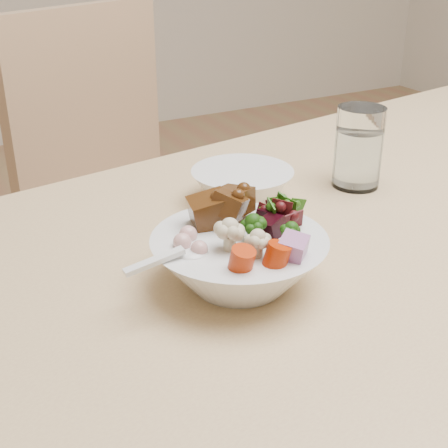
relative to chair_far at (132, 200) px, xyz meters
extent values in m
cube|color=tan|center=(0.03, -0.07, -0.06)|extent=(0.59, 0.59, 0.04)
cube|color=tan|center=(-0.05, 0.11, 0.18)|extent=(0.41, 0.22, 0.49)
cylinder|color=tan|center=(-0.06, -0.32, -0.31)|extent=(0.04, 0.04, 0.45)
cylinder|color=tan|center=(0.28, -0.16, -0.31)|extent=(0.04, 0.04, 0.45)
cylinder|color=tan|center=(-0.22, 0.02, -0.31)|extent=(0.04, 0.04, 0.45)
cylinder|color=tan|center=(0.12, 0.18, -0.31)|extent=(0.04, 0.04, 0.45)
sphere|color=black|center=(-0.13, -0.75, 0.27)|extent=(0.03, 0.03, 0.03)
sphere|color=beige|center=(-0.16, -0.75, 0.28)|extent=(0.04, 0.04, 0.04)
cube|color=black|center=(-0.09, -0.72, 0.27)|extent=(0.03, 0.03, 0.02)
cube|color=#9E5F95|center=(-0.12, -0.80, 0.27)|extent=(0.04, 0.04, 0.03)
cylinder|color=#B52E04|center=(-0.17, -0.79, 0.27)|extent=(0.03, 0.03, 0.03)
sphere|color=#D59995|center=(-0.20, -0.74, 0.27)|extent=(0.02, 0.02, 0.02)
ellipsoid|color=white|center=(-0.20, -0.74, 0.26)|extent=(0.03, 0.03, 0.01)
cube|color=white|center=(-0.25, -0.74, 0.27)|extent=(0.07, 0.01, 0.02)
cylinder|color=white|center=(0.17, -0.56, 0.27)|extent=(0.07, 0.07, 0.13)
cylinder|color=white|center=(0.17, -0.56, 0.25)|extent=(0.06, 0.06, 0.08)
camera|label=1|loc=(-0.45, -1.26, 0.58)|focal=50.00mm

